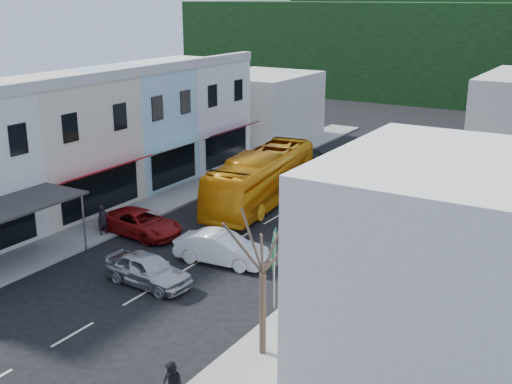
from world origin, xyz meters
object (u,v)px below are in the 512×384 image
object	(u,v)px
street_tree	(263,273)
direction_sign	(274,272)
car_white	(222,250)
pedestrian_left	(103,220)
bus	(261,180)
car_red	(141,223)
traffic_signal	(470,126)
car_silver	(148,271)

from	to	relation	value
street_tree	direction_sign	bearing A→B (deg)	113.08
car_white	pedestrian_left	size ratio (longest dim) A/B	2.59
bus	car_red	xyz separation A→B (m)	(-2.79, -8.40, -0.85)
pedestrian_left	street_tree	bearing A→B (deg)	-93.01
direction_sign	traffic_signal	bearing A→B (deg)	65.41
bus	pedestrian_left	world-z (taller)	bus
traffic_signal	street_tree	bearing A→B (deg)	108.16
car_silver	car_white	xyz separation A→B (m)	(1.50, 3.86, 0.00)
street_tree	traffic_signal	world-z (taller)	street_tree
car_silver	car_white	bearing A→B (deg)	-17.45
car_silver	street_tree	distance (m)	8.48
street_tree	traffic_signal	xyz separation A→B (m)	(-1.41, 36.65, -0.99)
car_white	direction_sign	xyz separation A→B (m)	(4.74, -3.10, 1.08)
car_silver	street_tree	world-z (taller)	street_tree
car_white	direction_sign	size ratio (longest dim) A/B	1.24
pedestrian_left	car_silver	bearing A→B (deg)	-99.00
traffic_signal	car_silver	bearing A→B (deg)	95.59
pedestrian_left	traffic_signal	size ratio (longest dim) A/B	0.36
car_silver	pedestrian_left	xyz separation A→B (m)	(-6.10, 3.47, 0.30)
car_white	direction_sign	distance (m)	5.77
pedestrian_left	direction_sign	size ratio (longest dim) A/B	0.48
direction_sign	traffic_signal	xyz separation A→B (m)	(0.00, 33.34, 0.56)
car_red	direction_sign	size ratio (longest dim) A/B	1.29
direction_sign	traffic_signal	world-z (taller)	traffic_signal
car_red	car_white	bearing A→B (deg)	-94.00
pedestrian_left	direction_sign	distance (m)	12.65
direction_sign	street_tree	xyz separation A→B (m)	(1.41, -3.31, 1.55)
street_tree	traffic_signal	distance (m)	36.69
car_white	street_tree	bearing A→B (deg)	-142.96
traffic_signal	car_white	bearing A→B (deg)	97.04
bus	street_tree	bearing A→B (deg)	-66.67
car_red	street_tree	size ratio (longest dim) A/B	0.69
car_white	street_tree	distance (m)	9.26
car_red	street_tree	world-z (taller)	street_tree
car_red	pedestrian_left	world-z (taller)	pedestrian_left
car_red	street_tree	bearing A→B (deg)	-116.25
direction_sign	car_white	bearing A→B (deg)	122.19
car_silver	car_red	distance (m)	6.59
bus	car_red	world-z (taller)	bus
car_silver	street_tree	bearing A→B (deg)	-104.73
car_silver	street_tree	xyz separation A→B (m)	(7.64, -2.55, 2.63)
car_red	street_tree	distance (m)	14.46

